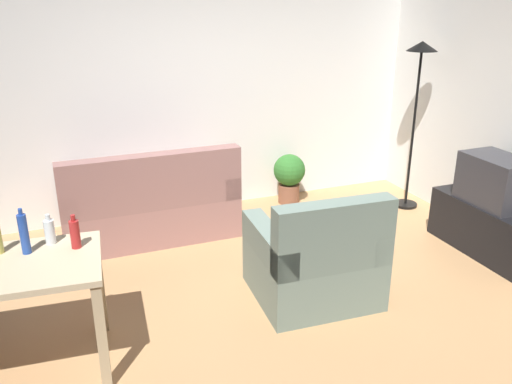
# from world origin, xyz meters

# --- Properties ---
(ground_plane) EXTENTS (5.20, 4.40, 0.02)m
(ground_plane) POSITION_xyz_m (0.00, 0.00, -0.01)
(ground_plane) COLOR tan
(wall_rear) EXTENTS (5.20, 0.10, 2.70)m
(wall_rear) POSITION_xyz_m (0.00, 2.20, 1.35)
(wall_rear) COLOR white
(wall_rear) RESTS_ON ground_plane
(couch) EXTENTS (1.66, 0.84, 0.92)m
(couch) POSITION_xyz_m (-0.59, 1.59, 0.31)
(couch) COLOR #996B66
(couch) RESTS_ON ground_plane
(tv_stand) EXTENTS (0.44, 1.10, 0.48)m
(tv_stand) POSITION_xyz_m (2.25, 0.11, 0.24)
(tv_stand) COLOR black
(tv_stand) RESTS_ON ground_plane
(tv) EXTENTS (0.41, 0.60, 0.44)m
(tv) POSITION_xyz_m (2.25, 0.11, 0.70)
(tv) COLOR #2D2D33
(tv) RESTS_ON tv_stand
(torchiere_lamp) EXTENTS (0.32, 0.32, 1.81)m
(torchiere_lamp) POSITION_xyz_m (2.25, 1.32, 1.41)
(torchiere_lamp) COLOR black
(torchiere_lamp) RESTS_ON ground_plane
(potted_plant) EXTENTS (0.36, 0.36, 0.57)m
(potted_plant) POSITION_xyz_m (1.06, 1.90, 0.33)
(potted_plant) COLOR brown
(potted_plant) RESTS_ON ground_plane
(armchair) EXTENTS (0.95, 0.89, 0.92)m
(armchair) POSITION_xyz_m (0.39, -0.03, 0.32)
(armchair) COLOR slate
(armchair) RESTS_ON ground_plane
(bottle_blue) EXTENTS (0.06, 0.06, 0.30)m
(bottle_blue) POSITION_xyz_m (-1.63, -0.00, 0.89)
(bottle_blue) COLOR #2347A3
(bottle_blue) RESTS_ON desk
(bottle_clear) EXTENTS (0.07, 0.07, 0.20)m
(bottle_clear) POSITION_xyz_m (-1.48, 0.09, 0.85)
(bottle_clear) COLOR silver
(bottle_clear) RESTS_ON desk
(bottle_red) EXTENTS (0.06, 0.06, 0.22)m
(bottle_red) POSITION_xyz_m (-1.33, -0.03, 0.86)
(bottle_red) COLOR #AD2323
(bottle_red) RESTS_ON desk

